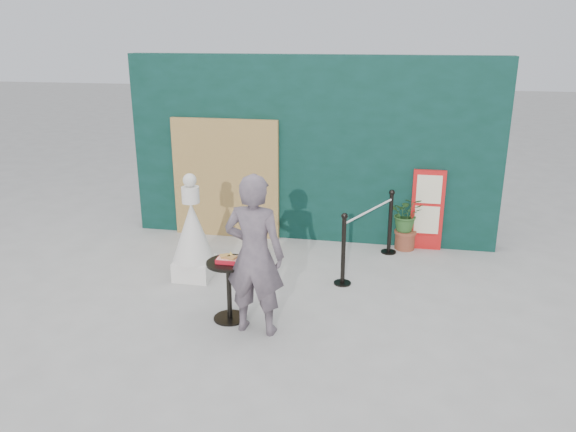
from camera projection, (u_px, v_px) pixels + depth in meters
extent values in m
plane|color=#ADAAA5|center=(269.00, 327.00, 6.65)|extent=(60.00, 60.00, 0.00)
cube|color=black|center=(311.00, 150.00, 9.12)|extent=(6.00, 0.30, 3.00)
cube|color=tan|center=(226.00, 179.00, 9.34)|extent=(1.80, 0.08, 2.00)
imported|color=slate|center=(255.00, 255.00, 6.29)|extent=(0.72, 0.51, 1.89)
cube|color=red|center=(427.00, 210.00, 8.86)|extent=(0.50, 0.06, 1.30)
cube|color=beige|center=(429.00, 189.00, 8.72)|extent=(0.38, 0.02, 0.45)
cube|color=beige|center=(427.00, 220.00, 8.87)|extent=(0.38, 0.02, 0.45)
cube|color=red|center=(425.00, 240.00, 8.98)|extent=(0.38, 0.02, 0.18)
cube|color=white|center=(195.00, 268.00, 7.96)|extent=(0.51, 0.51, 0.28)
cone|color=silver|center=(193.00, 231.00, 7.78)|extent=(0.59, 0.59, 0.83)
cylinder|color=white|center=(191.00, 195.00, 7.62)|extent=(0.24, 0.24, 0.22)
sphere|color=silver|center=(190.00, 180.00, 7.55)|extent=(0.19, 0.19, 0.19)
cylinder|color=black|center=(230.00, 318.00, 6.84)|extent=(0.40, 0.40, 0.02)
cylinder|color=black|center=(229.00, 292.00, 6.73)|extent=(0.06, 0.06, 0.72)
cylinder|color=black|center=(228.00, 263.00, 6.62)|extent=(0.52, 0.52, 0.03)
cube|color=red|center=(228.00, 260.00, 6.61)|extent=(0.26, 0.19, 0.05)
cube|color=red|center=(228.00, 258.00, 6.60)|extent=(0.24, 0.17, 0.00)
cube|color=gold|center=(225.00, 256.00, 6.61)|extent=(0.15, 0.14, 0.02)
cube|color=tan|center=(231.00, 257.00, 6.56)|extent=(0.13, 0.13, 0.02)
cone|color=yellow|center=(231.00, 254.00, 6.63)|extent=(0.06, 0.06, 0.06)
cylinder|color=brown|center=(405.00, 241.00, 9.01)|extent=(0.32, 0.32, 0.26)
cylinder|color=brown|center=(405.00, 232.00, 8.97)|extent=(0.35, 0.35, 0.04)
imported|color=#2C5826|center=(407.00, 213.00, 8.87)|extent=(0.52, 0.45, 0.58)
cylinder|color=black|center=(342.00, 283.00, 7.79)|extent=(0.24, 0.24, 0.02)
cylinder|color=black|center=(343.00, 252.00, 7.64)|extent=(0.06, 0.06, 0.96)
sphere|color=black|center=(345.00, 216.00, 7.48)|extent=(0.09, 0.09, 0.09)
cylinder|color=black|center=(388.00, 252.00, 8.89)|extent=(0.24, 0.24, 0.02)
cylinder|color=black|center=(390.00, 224.00, 8.75)|extent=(0.06, 0.06, 0.96)
sphere|color=black|center=(392.00, 192.00, 8.59)|extent=(0.09, 0.09, 0.09)
cylinder|color=silver|center=(370.00, 211.00, 8.07)|extent=(0.63, 1.31, 0.03)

